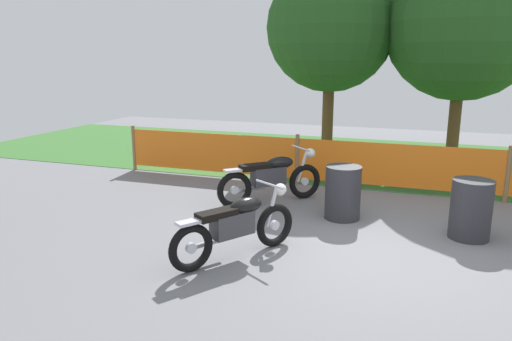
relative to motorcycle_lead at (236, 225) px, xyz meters
The scene contains 9 objects.
ground 2.00m from the motorcycle_lead, 25.59° to the left, with size 24.00×24.00×0.02m, color slate.
grass_verge 7.27m from the motorcycle_lead, 75.96° to the left, with size 24.00×6.17×0.01m, color #386B2D.
barrier_fence 4.33m from the motorcycle_lead, 66.00° to the left, with size 11.89×0.08×1.05m.
tree_leftmost 7.16m from the motorcycle_lead, 90.89° to the left, with size 3.14×3.14×4.87m.
tree_near_left 7.90m from the motorcycle_lead, 66.77° to the left, with size 3.54×3.54×5.13m.
motorcycle_lead is the anchor object (origin of this frame).
motorcycle_trailing 2.53m from the motorcycle_lead, 97.01° to the left, with size 1.56×1.54×0.99m.
oil_drum 2.33m from the motorcycle_lead, 63.01° to the left, with size 0.58×0.58×0.88m, color #2D2D33.
spare_drum 3.46m from the motorcycle_lead, 31.20° to the left, with size 0.58×0.58×0.88m, color #2D2D33.
Camera 1 is at (0.46, -6.38, 2.60)m, focal length 33.74 mm.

